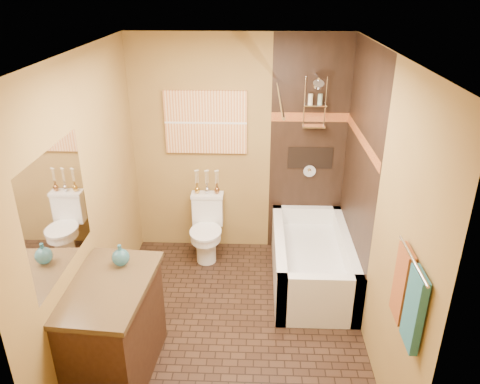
{
  "coord_description": "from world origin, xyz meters",
  "views": [
    {
      "loc": [
        0.2,
        -3.47,
        2.99
      ],
      "look_at": [
        0.05,
        0.4,
        1.21
      ],
      "focal_mm": 35.0,
      "sensor_mm": 36.0,
      "label": 1
    }
  ],
  "objects_px": {
    "sunset_painting": "(206,122)",
    "vanity": "(112,330)",
    "toilet": "(207,228)",
    "bathtub": "(311,264)"
  },
  "relations": [
    {
      "from": "bathtub",
      "to": "vanity",
      "type": "relative_size",
      "value": 1.44
    },
    {
      "from": "toilet",
      "to": "vanity",
      "type": "bearing_deg",
      "value": -107.45
    },
    {
      "from": "vanity",
      "to": "toilet",
      "type": "bearing_deg",
      "value": 77.3
    },
    {
      "from": "sunset_painting",
      "to": "vanity",
      "type": "height_order",
      "value": "sunset_painting"
    },
    {
      "from": "toilet",
      "to": "sunset_painting",
      "type": "bearing_deg",
      "value": 89.69
    },
    {
      "from": "bathtub",
      "to": "toilet",
      "type": "bearing_deg",
      "value": 157.76
    },
    {
      "from": "bathtub",
      "to": "vanity",
      "type": "distance_m",
      "value": 2.2
    },
    {
      "from": "sunset_painting",
      "to": "toilet",
      "type": "height_order",
      "value": "sunset_painting"
    },
    {
      "from": "toilet",
      "to": "vanity",
      "type": "height_order",
      "value": "vanity"
    },
    {
      "from": "sunset_painting",
      "to": "vanity",
      "type": "relative_size",
      "value": 0.86
    }
  ]
}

